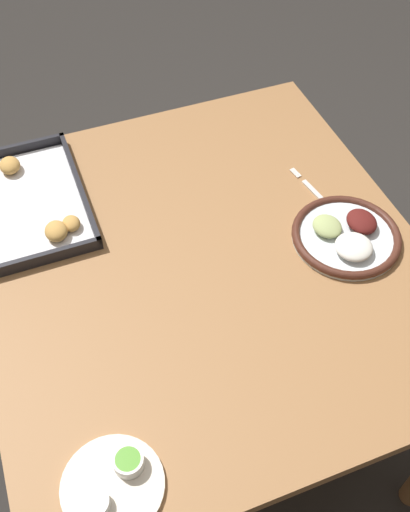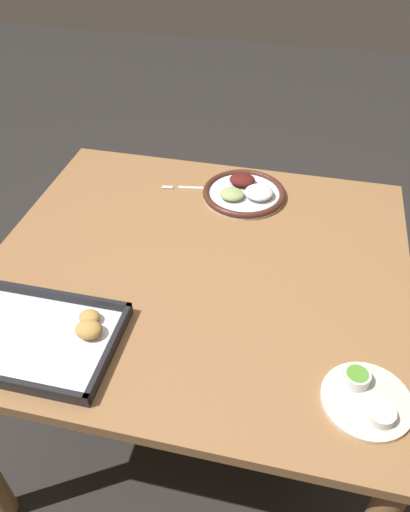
{
  "view_description": "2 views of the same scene",
  "coord_description": "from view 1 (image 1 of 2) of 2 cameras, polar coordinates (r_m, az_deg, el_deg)",
  "views": [
    {
      "loc": [
        -0.82,
        0.31,
        1.8
      ],
      "look_at": [
        -0.02,
        0.0,
        0.76
      ],
      "focal_mm": 42.0,
      "sensor_mm": 36.0,
      "label": 1
    },
    {
      "loc": [
        -0.24,
        0.95,
        1.61
      ],
      "look_at": [
        -0.02,
        0.0,
        0.76
      ],
      "focal_mm": 35.0,
      "sensor_mm": 36.0,
      "label": 2
    }
  ],
  "objects": [
    {
      "name": "ground_plane",
      "position": [
        2.0,
        -0.21,
        -13.51
      ],
      "size": [
        8.0,
        8.0,
        0.0
      ],
      "primitive_type": "plane",
      "color": "#282623"
    },
    {
      "name": "dining_table",
      "position": [
        1.46,
        -0.28,
        -2.65
      ],
      "size": [
        1.1,
        1.01,
        0.73
      ],
      "color": "olive",
      "rests_on": "ground_plane"
    },
    {
      "name": "dinner_plate",
      "position": [
        1.45,
        13.37,
        1.9
      ],
      "size": [
        0.26,
        0.26,
        0.04
      ],
      "color": "silver",
      "rests_on": "dining_table"
    },
    {
      "name": "fork",
      "position": [
        1.54,
        10.53,
        5.88
      ],
      "size": [
        0.19,
        0.04,
        0.0
      ],
      "rotation": [
        0.0,
        0.0,
        0.16
      ],
      "color": "silver",
      "rests_on": "dining_table"
    },
    {
      "name": "saucer_plate",
      "position": [
        1.13,
        -8.77,
        -20.64
      ],
      "size": [
        0.18,
        0.18,
        0.04
      ],
      "color": "beige",
      "rests_on": "dining_table"
    },
    {
      "name": "baking_tray",
      "position": [
        1.54,
        -16.15,
        4.98
      ],
      "size": [
        0.41,
        0.26,
        0.04
      ],
      "color": "black",
      "rests_on": "dining_table"
    }
  ]
}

